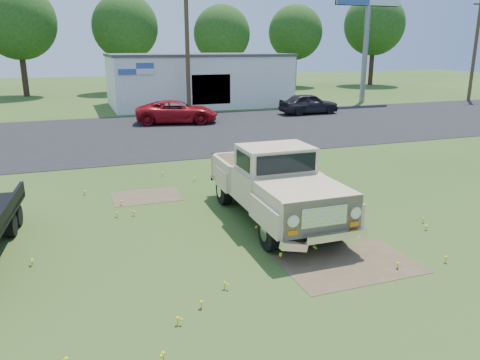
{
  "coord_description": "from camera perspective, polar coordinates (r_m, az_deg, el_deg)",
  "views": [
    {
      "loc": [
        -4.08,
        -11.19,
        4.72
      ],
      "look_at": [
        0.33,
        1.0,
        1.01
      ],
      "focal_mm": 35.0,
      "sensor_mm": 36.0,
      "label": 1
    }
  ],
  "objects": [
    {
      "name": "vintage_pickup_truck",
      "position": [
        12.96,
        4.28,
        -0.43
      ],
      "size": [
        2.33,
        5.91,
        2.14
      ],
      "primitive_type": null,
      "rotation": [
        0.0,
        0.0,
        -0.01
      ],
      "color": "#C9B386",
      "rests_on": "ground"
    },
    {
      "name": "dark_sedan",
      "position": [
        34.47,
        8.38,
        9.18
      ],
      "size": [
        4.35,
        1.84,
        1.47
      ],
      "primitive_type": "imported",
      "rotation": [
        0.0,
        0.0,
        1.6
      ],
      "color": "black",
      "rests_on": "ground"
    },
    {
      "name": "dirt_patch_b",
      "position": [
        15.57,
        -11.26,
        -1.98
      ],
      "size": [
        2.2,
        1.6,
        0.01
      ],
      "primitive_type": "cube",
      "color": "brown",
      "rests_on": "ground"
    },
    {
      "name": "asphalt_lot",
      "position": [
        26.93,
        -10.91,
        5.6
      ],
      "size": [
        90.0,
        14.0,
        0.02
      ],
      "primitive_type": "cube",
      "color": "black",
      "rests_on": "ground"
    },
    {
      "name": "treeline_f",
      "position": [
        58.82,
        6.76,
        17.43
      ],
      "size": [
        6.4,
        6.4,
        9.52
      ],
      "color": "#362218",
      "rests_on": "ground"
    },
    {
      "name": "dirt_patch_a",
      "position": [
        10.98,
        13.16,
        -9.93
      ],
      "size": [
        3.0,
        2.0,
        0.01
      ],
      "primitive_type": "cube",
      "color": "brown",
      "rests_on": "ground"
    },
    {
      "name": "treeline_e",
      "position": [
        52.72,
        -2.22,
        17.35
      ],
      "size": [
        6.08,
        6.08,
        9.04
      ],
      "color": "#362218",
      "rests_on": "ground"
    },
    {
      "name": "utility_pole_mid",
      "position": [
        34.16,
        -6.44,
        15.7
      ],
      "size": [
        1.6,
        0.3,
        9.0
      ],
      "color": "#42331E",
      "rests_on": "ground"
    },
    {
      "name": "commercial_building",
      "position": [
        39.58,
        -5.2,
        12.13
      ],
      "size": [
        14.2,
        8.2,
        4.15
      ],
      "color": "silver",
      "rests_on": "ground"
    },
    {
      "name": "treeline_c",
      "position": [
        50.89,
        -25.47,
        17.02
      ],
      "size": [
        7.04,
        7.04,
        10.47
      ],
      "color": "#362218",
      "rests_on": "ground"
    },
    {
      "name": "utility_pole_east",
      "position": [
        47.57,
        26.76,
        14.21
      ],
      "size": [
        1.6,
        0.3,
        9.0
      ],
      "color": "#42331E",
      "rests_on": "ground"
    },
    {
      "name": "treeline_g",
      "position": [
        62.68,
        16.06,
        17.72
      ],
      "size": [
        7.36,
        7.36,
        10.95
      ],
      "color": "#362218",
      "rests_on": "ground"
    },
    {
      "name": "red_pickup",
      "position": [
        30.19,
        -7.69,
        8.22
      ],
      "size": [
        5.52,
        3.42,
        1.43
      ],
      "primitive_type": "imported",
      "rotation": [
        0.0,
        0.0,
        1.35
      ],
      "color": "maroon",
      "rests_on": "ground"
    },
    {
      "name": "ground",
      "position": [
        12.82,
        0.14,
        -5.63
      ],
      "size": [
        140.0,
        140.0,
        0.0
      ],
      "primitive_type": "plane",
      "color": "#2D4D18",
      "rests_on": "ground"
    },
    {
      "name": "treeline_d",
      "position": [
        52.08,
        -13.82,
        17.64
      ],
      "size": [
        6.72,
        6.72,
        10.0
      ],
      "color": "#362218",
      "rests_on": "ground"
    }
  ]
}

